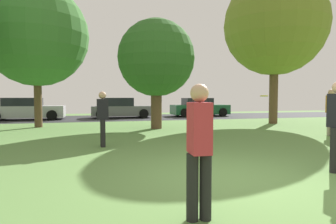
{
  "coord_description": "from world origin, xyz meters",
  "views": [
    {
      "loc": [
        -2.41,
        -4.42,
        1.43
      ],
      "look_at": [
        0.0,
        4.62,
        0.95
      ],
      "focal_mm": 30.55,
      "sensor_mm": 36.0,
      "label": 1
    }
  ],
  "objects_px": {
    "parked_car_grey": "(121,109)",
    "parked_car_green": "(199,108)",
    "birch_tree_lone": "(37,35)",
    "oak_tree_left": "(156,58)",
    "person_thrower": "(103,117)",
    "parked_car_silver": "(26,110)",
    "person_bystander": "(199,146)",
    "maple_tree_near": "(275,25)",
    "frisbee_disc": "(264,96)",
    "person_catcher": "(331,110)"
  },
  "relations": [
    {
      "from": "parked_car_grey",
      "to": "parked_car_green",
      "type": "relative_size",
      "value": 0.96
    },
    {
      "from": "birch_tree_lone",
      "to": "parked_car_green",
      "type": "relative_size",
      "value": 1.57
    },
    {
      "from": "parked_car_grey",
      "to": "oak_tree_left",
      "type": "bearing_deg",
      "value": -83.24
    },
    {
      "from": "person_thrower",
      "to": "parked_car_green",
      "type": "relative_size",
      "value": 0.37
    },
    {
      "from": "parked_car_silver",
      "to": "parked_car_green",
      "type": "xyz_separation_m",
      "value": [
        12.14,
        0.59,
        -0.01
      ]
    },
    {
      "from": "person_bystander",
      "to": "parked_car_green",
      "type": "xyz_separation_m",
      "value": [
        6.85,
        17.67,
        -0.23
      ]
    },
    {
      "from": "maple_tree_near",
      "to": "parked_car_green",
      "type": "bearing_deg",
      "value": 102.95
    },
    {
      "from": "oak_tree_left",
      "to": "person_bystander",
      "type": "relative_size",
      "value": 3.16
    },
    {
      "from": "person_thrower",
      "to": "person_bystander",
      "type": "xyz_separation_m",
      "value": [
        0.89,
        -5.4,
        -0.01
      ]
    },
    {
      "from": "person_thrower",
      "to": "frisbee_disc",
      "type": "bearing_deg",
      "value": 0.0
    },
    {
      "from": "oak_tree_left",
      "to": "birch_tree_lone",
      "type": "distance_m",
      "value": 5.86
    },
    {
      "from": "parked_car_silver",
      "to": "frisbee_disc",
      "type": "bearing_deg",
      "value": -49.65
    },
    {
      "from": "person_bystander",
      "to": "maple_tree_near",
      "type": "bearing_deg",
      "value": -34.53
    },
    {
      "from": "person_bystander",
      "to": "frisbee_disc",
      "type": "xyz_separation_m",
      "value": [
        4.51,
        5.54,
        0.62
      ]
    },
    {
      "from": "oak_tree_left",
      "to": "parked_car_green",
      "type": "distance_m",
      "value": 9.78
    },
    {
      "from": "person_catcher",
      "to": "frisbee_disc",
      "type": "relative_size",
      "value": 4.71
    },
    {
      "from": "birch_tree_lone",
      "to": "person_thrower",
      "type": "height_order",
      "value": "birch_tree_lone"
    },
    {
      "from": "person_catcher",
      "to": "person_thrower",
      "type": "bearing_deg",
      "value": 0.0
    },
    {
      "from": "person_thrower",
      "to": "parked_car_silver",
      "type": "xyz_separation_m",
      "value": [
        -4.4,
        11.68,
        -0.23
      ]
    },
    {
      "from": "person_catcher",
      "to": "frisbee_disc",
      "type": "distance_m",
      "value": 2.94
    },
    {
      "from": "person_bystander",
      "to": "parked_car_green",
      "type": "bearing_deg",
      "value": -17.17
    },
    {
      "from": "person_catcher",
      "to": "frisbee_disc",
      "type": "bearing_deg",
      "value": 0.0
    },
    {
      "from": "maple_tree_near",
      "to": "person_thrower",
      "type": "xyz_separation_m",
      "value": [
        -9.36,
        -5.23,
        -4.49
      ]
    },
    {
      "from": "parked_car_silver",
      "to": "parked_car_green",
      "type": "height_order",
      "value": "parked_car_silver"
    },
    {
      "from": "person_catcher",
      "to": "parked_car_silver",
      "type": "bearing_deg",
      "value": -43.59
    },
    {
      "from": "oak_tree_left",
      "to": "frisbee_disc",
      "type": "height_order",
      "value": "oak_tree_left"
    },
    {
      "from": "person_thrower",
      "to": "person_bystander",
      "type": "relative_size",
      "value": 1.01
    },
    {
      "from": "birch_tree_lone",
      "to": "person_thrower",
      "type": "bearing_deg",
      "value": -66.46
    },
    {
      "from": "maple_tree_near",
      "to": "frisbee_disc",
      "type": "xyz_separation_m",
      "value": [
        -3.96,
        -5.09,
        -3.88
      ]
    },
    {
      "from": "oak_tree_left",
      "to": "person_bystander",
      "type": "bearing_deg",
      "value": -99.77
    },
    {
      "from": "oak_tree_left",
      "to": "person_catcher",
      "type": "height_order",
      "value": "oak_tree_left"
    },
    {
      "from": "birch_tree_lone",
      "to": "parked_car_silver",
      "type": "distance_m",
      "value": 6.64
    },
    {
      "from": "person_thrower",
      "to": "parked_car_grey",
      "type": "distance_m",
      "value": 12.1
    },
    {
      "from": "maple_tree_near",
      "to": "parked_car_grey",
      "type": "distance_m",
      "value": 11.27
    },
    {
      "from": "person_catcher",
      "to": "parked_car_silver",
      "type": "relative_size",
      "value": 0.38
    },
    {
      "from": "maple_tree_near",
      "to": "frisbee_disc",
      "type": "distance_m",
      "value": 7.53
    },
    {
      "from": "person_catcher",
      "to": "parked_car_grey",
      "type": "distance_m",
      "value": 13.5
    },
    {
      "from": "frisbee_disc",
      "to": "person_thrower",
      "type": "bearing_deg",
      "value": -178.48
    },
    {
      "from": "person_thrower",
      "to": "parked_car_silver",
      "type": "distance_m",
      "value": 12.48
    },
    {
      "from": "frisbee_disc",
      "to": "oak_tree_left",
      "type": "bearing_deg",
      "value": 123.79
    },
    {
      "from": "parked_car_silver",
      "to": "person_catcher",
      "type": "bearing_deg",
      "value": -42.06
    },
    {
      "from": "parked_car_grey",
      "to": "parked_car_green",
      "type": "xyz_separation_m",
      "value": [
        6.07,
        0.29,
        -0.0
      ]
    },
    {
      "from": "oak_tree_left",
      "to": "person_bystander",
      "type": "xyz_separation_m",
      "value": [
        -1.68,
        -9.77,
        -2.35
      ]
    },
    {
      "from": "oak_tree_left",
      "to": "birch_tree_lone",
      "type": "xyz_separation_m",
      "value": [
        -5.37,
        2.04,
        1.17
      ]
    },
    {
      "from": "person_thrower",
      "to": "frisbee_disc",
      "type": "xyz_separation_m",
      "value": [
        5.4,
        0.14,
        0.61
      ]
    },
    {
      "from": "parked_car_grey",
      "to": "parked_car_green",
      "type": "bearing_deg",
      "value": 2.78
    },
    {
      "from": "birch_tree_lone",
      "to": "frisbee_disc",
      "type": "distance_m",
      "value": 10.73
    },
    {
      "from": "birch_tree_lone",
      "to": "person_bystander",
      "type": "xyz_separation_m",
      "value": [
        3.69,
        -11.82,
        -3.51
      ]
    },
    {
      "from": "maple_tree_near",
      "to": "parked_car_silver",
      "type": "relative_size",
      "value": 1.77
    },
    {
      "from": "person_bystander",
      "to": "frisbee_disc",
      "type": "bearing_deg",
      "value": -35.14
    }
  ]
}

